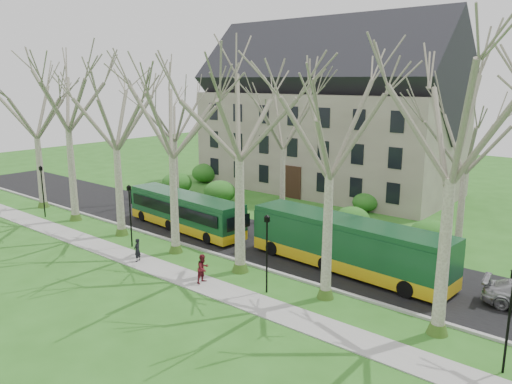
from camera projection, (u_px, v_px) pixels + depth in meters
ground at (203, 262)px, 31.78m from camera, size 120.00×120.00×0.00m
sidewalk at (173, 273)px, 29.90m from camera, size 70.00×2.00×0.06m
road at (258, 241)px, 35.90m from camera, size 80.00×8.00×0.06m
curb at (219, 255)px, 32.89m from camera, size 80.00×0.25×0.14m
building at (326, 112)px, 51.75m from camera, size 26.50×12.20×16.00m
tree_row_verge at (204, 153)px, 30.46m from camera, size 49.00×7.00×14.00m
tree_row_far at (289, 149)px, 39.54m from camera, size 33.00×7.00×12.00m
lamp_row at (190, 227)px, 30.46m from camera, size 36.22×0.22×4.30m
hedges at (278, 197)px, 44.97m from camera, size 30.60×8.60×2.00m
bus_lead at (185, 211)px, 38.32m from camera, size 11.51×3.33×2.84m
bus_follow at (347, 244)px, 30.06m from camera, size 13.13×3.58×3.24m
pedestrian_a at (137, 250)px, 31.64m from camera, size 0.52×0.63×1.49m
pedestrian_b at (203, 268)px, 28.29m from camera, size 0.66×0.83×1.68m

